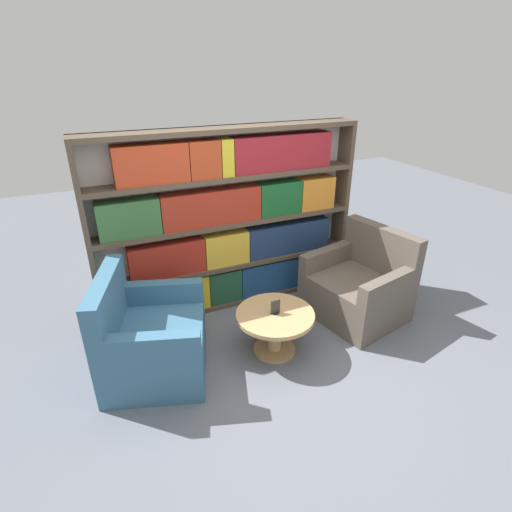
# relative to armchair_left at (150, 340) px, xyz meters

# --- Properties ---
(ground_plane) EXTENTS (14.00, 14.00, 0.00)m
(ground_plane) POSITION_rel_armchair_left_xyz_m (1.07, -0.52, -0.32)
(ground_plane) COLOR slate
(bookshelf) EXTENTS (2.91, 0.30, 1.98)m
(bookshelf) POSITION_rel_armchair_left_xyz_m (1.07, 0.83, 0.65)
(bookshelf) COLOR silver
(bookshelf) RESTS_ON ground_plane
(armchair_left) EXTENTS (1.10, 1.16, 0.96)m
(armchair_left) POSITION_rel_armchair_left_xyz_m (0.00, 0.00, 0.00)
(armchair_left) COLOR #386684
(armchair_left) RESTS_ON ground_plane
(armchair_right) EXTENTS (1.04, 1.11, 0.96)m
(armchair_right) POSITION_rel_armchair_left_xyz_m (2.26, -0.00, 0.00)
(armchair_right) COLOR brown
(armchair_right) RESTS_ON ground_plane
(coffee_table) EXTENTS (0.74, 0.74, 0.44)m
(coffee_table) POSITION_rel_armchair_left_xyz_m (1.13, -0.22, -0.01)
(coffee_table) COLOR tan
(coffee_table) RESTS_ON ground_plane
(table_sign) EXTENTS (0.09, 0.06, 0.14)m
(table_sign) POSITION_rel_armchair_left_xyz_m (1.13, -0.22, 0.17)
(table_sign) COLOR black
(table_sign) RESTS_ON coffee_table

